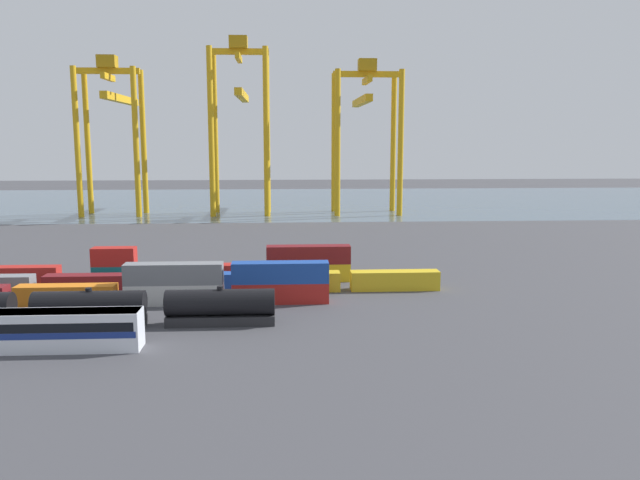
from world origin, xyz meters
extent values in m
plane|color=#424247|center=(0.00, 40.00, 0.00)|extent=(420.00, 420.00, 0.00)
cube|color=#475B6B|center=(0.00, 131.68, 0.00)|extent=(400.00, 110.00, 0.01)
cube|color=silver|center=(-8.52, -19.55, 1.95)|extent=(18.78, 3.10, 3.90)
cube|color=navy|center=(-8.52, -19.55, 1.85)|extent=(18.40, 3.14, 0.64)
cube|color=black|center=(-8.52, -19.55, 2.63)|extent=(18.03, 3.13, 0.90)
cube|color=slate|center=(-8.52, -19.55, 3.72)|extent=(18.59, 2.85, 0.36)
cube|color=#232326|center=(-6.41, -11.69, 0.55)|extent=(11.99, 2.50, 1.10)
cylinder|color=black|center=(-6.41, -11.69, 2.54)|extent=(11.99, 2.88, 2.88)
cylinder|color=black|center=(-6.41, -11.69, 4.16)|extent=(0.70, 0.70, 0.36)
cube|color=#232326|center=(7.82, -11.69, 0.55)|extent=(11.99, 2.50, 1.10)
cylinder|color=black|center=(7.82, -11.69, 2.54)|extent=(11.99, 2.88, 2.88)
cylinder|color=black|center=(7.82, -11.69, 4.16)|extent=(0.70, 0.70, 0.36)
cube|color=orange|center=(-11.99, -2.42, 1.30)|extent=(12.10, 2.44, 2.60)
cube|color=silver|center=(1.21, -2.42, 1.30)|extent=(12.10, 2.44, 2.60)
cube|color=slate|center=(1.21, -2.42, 3.90)|extent=(12.10, 2.44, 2.60)
cube|color=#AD211C|center=(14.42, -2.42, 1.30)|extent=(12.10, 2.44, 2.60)
cube|color=#1C4299|center=(14.42, -2.42, 3.90)|extent=(12.10, 2.44, 2.60)
cube|color=maroon|center=(-10.81, 3.76, 1.30)|extent=(12.10, 2.44, 2.60)
cube|color=#1C4299|center=(2.79, 3.76, 1.30)|extent=(12.10, 2.44, 2.60)
cube|color=gold|center=(16.39, 3.76, 1.30)|extent=(12.10, 2.44, 2.60)
cube|color=gold|center=(29.99, 3.76, 1.30)|extent=(12.10, 2.44, 2.60)
cube|color=#AD211C|center=(-23.12, 9.94, 1.30)|extent=(12.10, 2.44, 2.60)
cube|color=#146066|center=(-9.27, 9.94, 1.30)|extent=(6.04, 2.44, 2.60)
cube|color=#AD211C|center=(-9.27, 9.94, 3.90)|extent=(6.04, 2.44, 2.60)
cube|color=#AD211C|center=(4.59, 9.94, 1.30)|extent=(12.10, 2.44, 2.60)
cube|color=gold|center=(18.44, 9.94, 1.30)|extent=(12.10, 2.44, 2.60)
cube|color=maroon|center=(18.44, 9.94, 3.90)|extent=(12.10, 2.44, 2.60)
cylinder|color=gold|center=(-38.94, 91.20, 19.60)|extent=(1.50, 1.50, 39.20)
cylinder|color=gold|center=(-23.76, 91.20, 19.60)|extent=(1.50, 1.50, 39.20)
cylinder|color=gold|center=(-38.94, 100.30, 19.60)|extent=(1.50, 1.50, 39.20)
cylinder|color=gold|center=(-23.76, 100.30, 19.60)|extent=(1.50, 1.50, 39.20)
cube|color=gold|center=(-31.35, 95.75, 38.40)|extent=(16.78, 1.20, 1.60)
cube|color=gold|center=(-31.35, 95.75, 36.80)|extent=(1.20, 10.71, 1.60)
cube|color=gold|center=(-31.35, 108.37, 31.89)|extent=(2.00, 36.05, 2.00)
cube|color=#A77A10|center=(-31.35, 95.75, 40.80)|extent=(4.80, 4.00, 3.20)
cylinder|color=gold|center=(-4.01, 90.64, 22.20)|extent=(1.50, 1.50, 44.40)
cylinder|color=gold|center=(10.48, 90.64, 22.20)|extent=(1.50, 1.50, 44.40)
cylinder|color=gold|center=(-4.01, 100.86, 22.20)|extent=(1.50, 1.50, 44.40)
cylinder|color=gold|center=(10.48, 100.86, 22.20)|extent=(1.50, 1.50, 44.40)
cube|color=gold|center=(3.23, 95.75, 43.60)|extent=(16.09, 1.20, 1.60)
cube|color=gold|center=(3.23, 95.75, 42.00)|extent=(1.20, 11.82, 1.60)
cube|color=gold|center=(3.23, 107.71, 32.93)|extent=(2.00, 34.17, 2.00)
cube|color=#A77A10|center=(3.23, 95.75, 46.00)|extent=(4.80, 4.00, 3.20)
cylinder|color=gold|center=(29.35, 89.95, 19.37)|extent=(1.50, 1.50, 38.73)
cylinder|color=gold|center=(46.27, 89.95, 19.37)|extent=(1.50, 1.50, 38.73)
cylinder|color=gold|center=(29.35, 101.56, 19.37)|extent=(1.50, 1.50, 38.73)
cylinder|color=gold|center=(46.27, 101.56, 19.37)|extent=(1.50, 1.50, 38.73)
cube|color=gold|center=(37.81, 95.75, 37.93)|extent=(18.53, 1.20, 1.60)
cube|color=gold|center=(37.81, 95.75, 36.33)|extent=(1.20, 13.21, 1.60)
cube|color=gold|center=(37.81, 107.21, 31.47)|extent=(2.00, 32.73, 2.00)
cube|color=#A77A10|center=(37.81, 95.75, 40.33)|extent=(4.80, 4.00, 3.20)
camera|label=1|loc=(14.92, -80.78, 20.26)|focal=35.82mm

